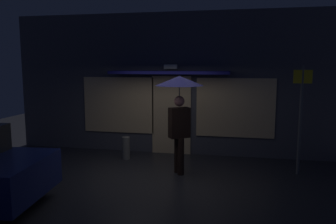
% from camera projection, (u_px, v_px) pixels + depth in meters
% --- Properties ---
extents(ground_plane, '(18.00, 18.00, 0.00)m').
position_uv_depth(ground_plane, '(152.00, 178.00, 7.45)').
color(ground_plane, '#26262B').
extents(building_facade, '(9.28, 1.00, 3.93)m').
position_uv_depth(building_facade, '(173.00, 85.00, 9.44)').
color(building_facade, '#4C4C56').
rests_on(building_facade, ground).
extents(person_with_umbrella, '(1.08, 1.08, 2.25)m').
position_uv_depth(person_with_umbrella, '(179.00, 98.00, 7.54)').
color(person_with_umbrella, black).
rests_on(person_with_umbrella, ground).
extents(street_sign_post, '(0.40, 0.07, 2.49)m').
position_uv_depth(street_sign_post, '(301.00, 114.00, 7.54)').
color(street_sign_post, '#595B60').
rests_on(street_sign_post, ground).
extents(sidewalk_bollard, '(0.21, 0.21, 0.60)m').
position_uv_depth(sidewalk_bollard, '(126.00, 148.00, 8.94)').
color(sidewalk_bollard, slate).
rests_on(sidewalk_bollard, ground).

